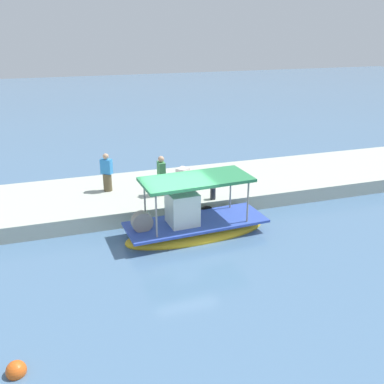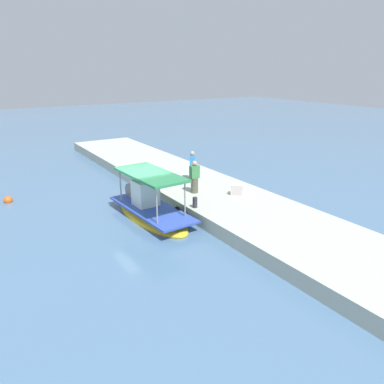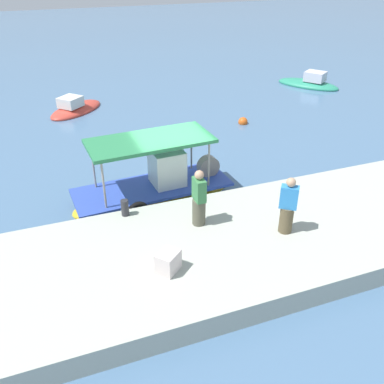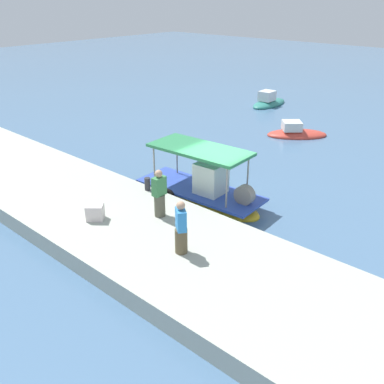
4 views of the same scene
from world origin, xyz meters
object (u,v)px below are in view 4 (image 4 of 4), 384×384
(fisherman_by_crate, at_px, (159,195))
(mooring_bollard, at_px, (147,184))
(main_fishing_boat, at_px, (201,192))
(moored_boat_near, at_px, (269,103))
(cargo_crate, at_px, (95,212))
(moored_boat_far, at_px, (296,134))
(fisherman_near_bollard, at_px, (181,230))

(fisherman_by_crate, height_order, mooring_bollard, fisherman_by_crate)
(main_fishing_boat, xyz_separation_m, moored_boat_near, (-7.07, 16.48, -0.21))
(fisherman_by_crate, bearing_deg, mooring_bollard, 147.97)
(cargo_crate, bearing_deg, moored_boat_near, 105.99)
(main_fishing_boat, xyz_separation_m, moored_boat_far, (-1.52, 10.86, -0.27))
(mooring_bollard, bearing_deg, fisherman_by_crate, -32.03)
(moored_boat_near, distance_m, moored_boat_far, 7.90)
(fisherman_near_bollard, distance_m, moored_boat_near, 22.96)
(main_fishing_boat, height_order, fisherman_near_bollard, fisherman_near_bollard)
(fisherman_by_crate, bearing_deg, moored_boat_far, 98.43)
(fisherman_near_bollard, bearing_deg, mooring_bollard, 149.25)
(moored_boat_far, bearing_deg, cargo_crate, -88.10)
(fisherman_by_crate, bearing_deg, main_fishing_boat, 100.06)
(moored_boat_far, bearing_deg, main_fishing_boat, -82.02)
(fisherman_near_bollard, distance_m, mooring_bollard, 4.94)
(fisherman_near_bollard, bearing_deg, moored_boat_near, 115.41)
(moored_boat_near, bearing_deg, cargo_crate, -74.01)
(main_fishing_boat, relative_size, cargo_crate, 9.93)
(fisherman_near_bollard, bearing_deg, main_fishing_boat, 123.16)
(moored_boat_near, bearing_deg, fisherman_by_crate, -68.65)
(fisherman_by_crate, distance_m, mooring_bollard, 2.41)
(main_fishing_boat, relative_size, moored_boat_far, 1.52)
(mooring_bollard, distance_m, cargo_crate, 3.02)
(fisherman_by_crate, bearing_deg, fisherman_near_bollard, -29.58)
(main_fishing_boat, relative_size, fisherman_near_bollard, 3.34)
(main_fishing_boat, bearing_deg, cargo_crate, -102.09)
(main_fishing_boat, distance_m, fisherman_near_bollard, 5.16)
(fisherman_by_crate, relative_size, cargo_crate, 3.01)
(fisherman_by_crate, height_order, moored_boat_far, fisherman_by_crate)
(mooring_bollard, bearing_deg, main_fishing_boat, 49.53)
(moored_boat_near, bearing_deg, main_fishing_boat, -66.77)
(fisherman_near_bollard, distance_m, cargo_crate, 3.83)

